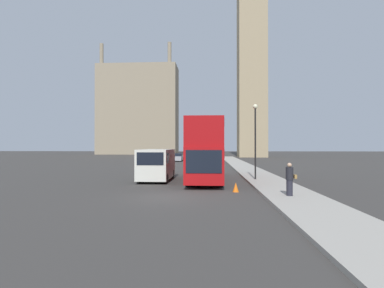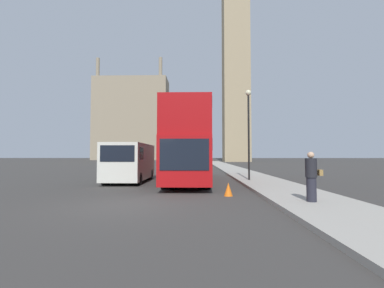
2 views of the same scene
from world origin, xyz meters
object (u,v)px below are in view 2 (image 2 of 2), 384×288
street_lamp (249,120)px  parked_sedan (165,161)px  red_double_decker_bus (189,143)px  pedestrian (311,177)px  white_van (130,162)px  clock_tower (235,27)px

street_lamp → parked_sedan: size_ratio=1.24×
red_double_decker_bus → parked_sedan: red_double_decker_bus is taller
pedestrian → parked_sedan: (-9.73, 37.80, -0.31)m
pedestrian → parked_sedan: size_ratio=0.36×
street_lamp → pedestrian: bearing=-85.7°
white_van → street_lamp: street_lamp is taller
street_lamp → clock_tower: bearing=82.3°
clock_tower → white_van: size_ratio=13.64×
red_double_decker_bus → parked_sedan: 30.26m
white_van → street_lamp: 7.97m
white_van → parked_sedan: bearing=93.1°
red_double_decker_bus → street_lamp: street_lamp is taller
pedestrian → street_lamp: bearing=94.3°
clock_tower → pedestrian: size_ratio=43.60×
red_double_decker_bus → white_van: size_ratio=2.11×
red_double_decker_bus → white_van: red_double_decker_bus is taller
clock_tower → parked_sedan: clock_tower is taller
clock_tower → pedestrian: clock_tower is taller
white_van → red_double_decker_bus: bearing=8.3°
clock_tower → red_double_decker_bus: size_ratio=6.46×
clock_tower → white_van: bearing=-105.5°
street_lamp → parked_sedan: 31.77m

